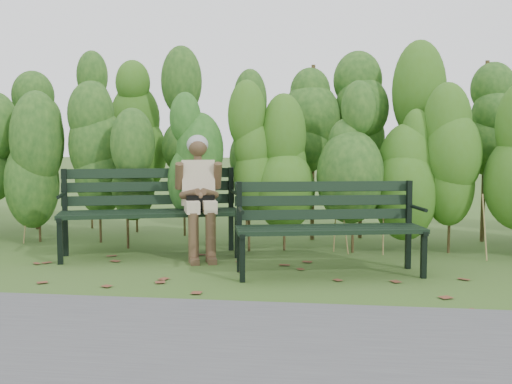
# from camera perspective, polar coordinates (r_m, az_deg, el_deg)

# --- Properties ---
(ground) EXTENTS (80.00, 80.00, 0.00)m
(ground) POSITION_cam_1_polar(r_m,az_deg,el_deg) (5.60, -0.47, -7.98)
(ground) COLOR #435C2A
(footpath) EXTENTS (60.00, 2.50, 0.01)m
(footpath) POSITION_cam_1_polar(r_m,az_deg,el_deg) (3.52, -5.62, -15.77)
(footpath) COLOR #474749
(footpath) RESTS_ON ground
(hedge_band) EXTENTS (11.04, 1.67, 2.42)m
(hedge_band) POSITION_cam_1_polar(r_m,az_deg,el_deg) (7.31, 1.55, 4.97)
(hedge_band) COLOR #47381E
(hedge_band) RESTS_ON ground
(leaf_litter) EXTENTS (5.45, 2.06, 0.01)m
(leaf_litter) POSITION_cam_1_polar(r_m,az_deg,el_deg) (5.32, 1.33, -8.62)
(leaf_litter) COLOR brown
(leaf_litter) RESTS_ON ground
(bench_left) EXTENTS (1.99, 1.18, 0.95)m
(bench_left) POSITION_cam_1_polar(r_m,az_deg,el_deg) (6.60, -10.05, -1.16)
(bench_left) COLOR black
(bench_left) RESTS_ON ground
(bench_right) EXTENTS (1.81, 0.93, 0.86)m
(bench_right) POSITION_cam_1_polar(r_m,az_deg,el_deg) (5.67, 6.84, -2.62)
(bench_right) COLOR black
(bench_right) RESTS_ON ground
(seated_woman) EXTENTS (0.56, 0.79, 1.31)m
(seated_woman) POSITION_cam_1_polar(r_m,az_deg,el_deg) (6.42, -5.45, 0.43)
(seated_woman) COLOR beige
(seated_woman) RESTS_ON ground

